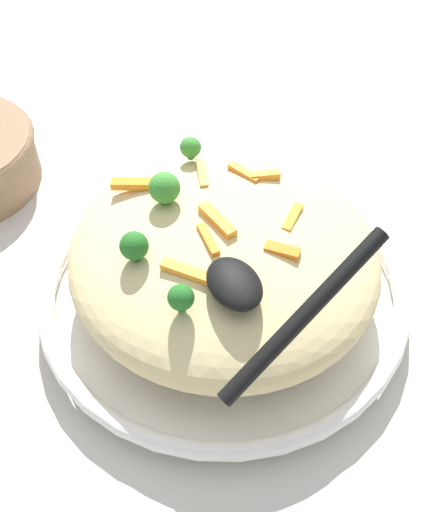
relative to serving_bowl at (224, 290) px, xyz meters
The scene contains 17 objects.
ground_plane 0.02m from the serving_bowl, ahead, with size 2.40×2.40×0.00m, color beige.
serving_bowl is the anchor object (origin of this frame).
pasta_mound 0.05m from the serving_bowl, ahead, with size 0.29×0.28×0.09m, color #DBC689.
carrot_piece_0 0.13m from the serving_bowl, 148.48° to the right, with size 0.04×0.01×0.01m, color orange.
carrot_piece_1 0.11m from the serving_bowl, behind, with size 0.04×0.01×0.01m, color orange.
carrot_piece_2 0.11m from the serving_bowl, 28.93° to the left, with size 0.03×0.01×0.01m, color orange.
carrot_piece_3 0.10m from the serving_bowl, 56.15° to the right, with size 0.04×0.01×0.01m, color orange.
carrot_piece_4 0.11m from the serving_bowl, 137.48° to the left, with size 0.03×0.01×0.01m, color orange.
carrot_piece_5 0.10m from the serving_bowl, 99.87° to the right, with size 0.04×0.01×0.01m, color orange.
carrot_piece_6 0.11m from the serving_bowl, 55.42° to the right, with size 0.04×0.01×0.01m, color orange.
carrot_piece_7 0.11m from the serving_bowl, 70.44° to the left, with size 0.03×0.01×0.01m, color orange.
carrot_piece_8 0.12m from the serving_bowl, 121.39° to the left, with size 0.03×0.01×0.01m, color orange.
broccoli_floret_0 0.12m from the serving_bowl, 143.98° to the right, with size 0.03×0.03×0.03m.
broccoli_floret_1 0.14m from the serving_bowl, behind, with size 0.02×0.02×0.02m.
broccoli_floret_2 0.14m from the serving_bowl, 46.91° to the right, with size 0.02×0.02×0.02m.
broccoli_floret_3 0.13m from the serving_bowl, 91.05° to the right, with size 0.02×0.02×0.03m.
serving_spoon 0.15m from the serving_bowl, 12.23° to the right, with size 0.12×0.15×0.08m.
Camera 1 is at (0.34, -0.17, 0.49)m, focal length 43.85 mm.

